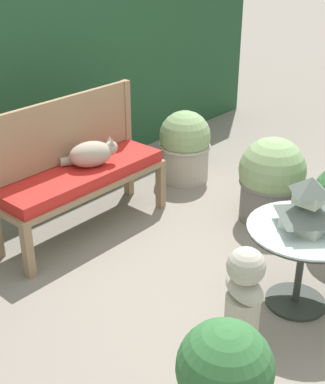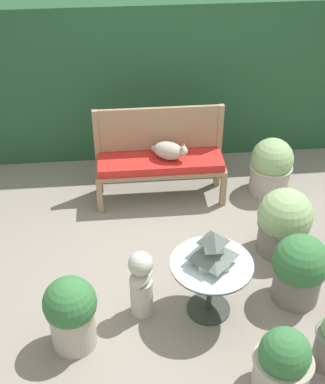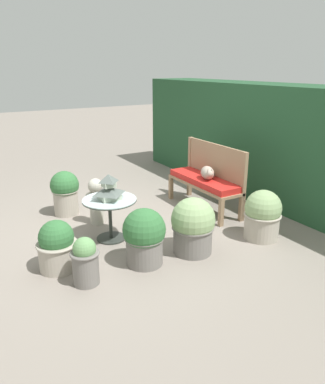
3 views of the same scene
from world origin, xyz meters
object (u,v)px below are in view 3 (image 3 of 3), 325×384
(potted_plant_bench_left, at_px, (193,226))
(potted_plant_table_near, at_px, (85,261))
(potted_plant_path_edge, at_px, (144,237))
(potted_plant_bench_right, at_px, (263,215))
(cat, at_px, (208,173))
(garden_bust, at_px, (96,200))
(potted_plant_table_far, at_px, (65,192))
(pagoda_birdhouse, at_px, (109,189))
(patio_table, at_px, (110,208))
(potted_plant_patio_mid, at_px, (57,246))
(garden_bench, at_px, (204,183))

(potted_plant_bench_left, height_order, potted_plant_table_near, potted_plant_bench_left)
(potted_plant_path_edge, bearing_deg, potted_plant_bench_right, 83.54)
(cat, xyz_separation_m, garden_bust, (-0.40, -1.61, -0.26))
(potted_plant_bench_right, bearing_deg, cat, -178.54)
(potted_plant_table_far, bearing_deg, pagoda_birdhouse, 11.88)
(cat, height_order, potted_plant_bench_right, cat)
(patio_table, distance_m, potted_plant_table_near, 1.06)
(potted_plant_bench_left, bearing_deg, patio_table, -139.62)
(potted_plant_table_near, xyz_separation_m, potted_plant_path_edge, (-0.06, 0.70, 0.08))
(potted_plant_bench_left, bearing_deg, potted_plant_path_edge, -94.05)
(patio_table, relative_size, potted_plant_patio_mid, 1.20)
(cat, distance_m, potted_plant_bench_right, 1.16)
(patio_table, height_order, potted_plant_path_edge, potted_plant_path_edge)
(cat, bearing_deg, potted_plant_table_far, -91.92)
(cat, height_order, patio_table, cat)
(garden_bust, distance_m, potted_plant_path_edge, 1.35)
(potted_plant_table_near, bearing_deg, potted_plant_bench_right, 86.92)
(potted_plant_patio_mid, bearing_deg, potted_plant_table_near, 20.30)
(patio_table, bearing_deg, potted_plant_table_far, -168.12)
(potted_plant_bench_left, xyz_separation_m, potted_plant_patio_mid, (-0.42, -1.48, -0.06))
(potted_plant_path_edge, bearing_deg, garden_bench, 123.33)
(garden_bench, height_order, pagoda_birdhouse, pagoda_birdhouse)
(patio_table, distance_m, garden_bust, 0.58)
(garden_bench, height_order, potted_plant_table_near, potted_plant_table_near)
(potted_plant_bench_right, bearing_deg, potted_plant_patio_mid, -102.81)
(cat, xyz_separation_m, potted_plant_table_far, (-0.96, -1.88, -0.25))
(potted_plant_patio_mid, bearing_deg, cat, 103.02)
(garden_bust, height_order, potted_plant_path_edge, garden_bust)
(potted_plant_table_far, bearing_deg, potted_plant_bench_left, 25.64)
(garden_bust, bearing_deg, patio_table, -65.15)
(potted_plant_table_near, relative_size, potted_plant_bench_right, 0.79)
(patio_table, relative_size, potted_plant_table_near, 1.33)
(cat, xyz_separation_m, potted_plant_bench_right, (1.12, 0.03, -0.29))
(patio_table, bearing_deg, potted_plant_bench_right, 60.26)
(potted_plant_table_near, relative_size, potted_plant_table_far, 0.77)
(cat, xyz_separation_m, potted_plant_table_near, (1.00, -2.27, -0.35))
(potted_plant_bench_left, distance_m, potted_plant_table_far, 2.16)
(pagoda_birdhouse, bearing_deg, patio_table, 63.43)
(pagoda_birdhouse, bearing_deg, potted_plant_patio_mid, -63.20)
(patio_table, height_order, potted_plant_table_far, potted_plant_table_far)
(patio_table, xyz_separation_m, potted_plant_bench_left, (0.82, 0.70, -0.09))
(garden_bench, xyz_separation_m, potted_plant_patio_mid, (0.66, -2.44, -0.15))
(potted_plant_table_near, bearing_deg, cat, 113.73)
(cat, relative_size, potted_plant_table_near, 0.74)
(cat, bearing_deg, potted_plant_bench_left, -18.81)
(garden_bust, bearing_deg, potted_plant_path_edge, -60.03)
(garden_bench, distance_m, potted_plant_table_far, 2.08)
(pagoda_birdhouse, relative_size, potted_plant_bench_right, 0.50)
(potted_plant_path_edge, relative_size, potted_plant_bench_right, 1.01)
(garden_bust, bearing_deg, potted_plant_bench_right, -14.79)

